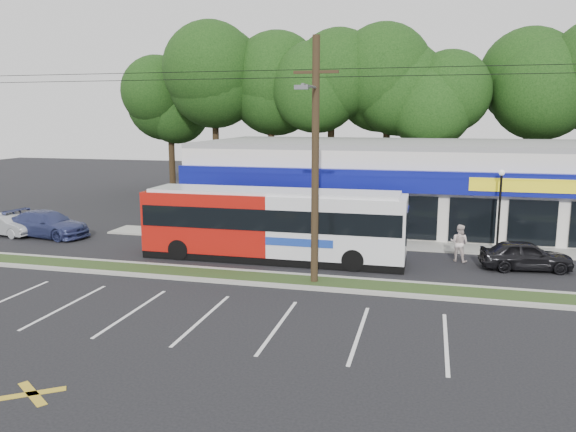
% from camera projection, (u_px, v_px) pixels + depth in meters
% --- Properties ---
extents(ground, '(120.00, 120.00, 0.00)m').
position_uv_depth(ground, '(238.00, 285.00, 23.19)').
color(ground, black).
rests_on(ground, ground).
extents(grass_strip, '(40.00, 1.60, 0.12)m').
position_uv_depth(grass_strip, '(246.00, 277.00, 24.14)').
color(grass_strip, '#2C3D19').
rests_on(grass_strip, ground).
extents(curb_south, '(40.00, 0.25, 0.14)m').
position_uv_depth(curb_south, '(239.00, 283.00, 23.33)').
color(curb_south, '#9E9E93').
rests_on(curb_south, ground).
extents(curb_north, '(40.00, 0.25, 0.14)m').
position_uv_depth(curb_north, '(252.00, 272.00, 24.95)').
color(curb_north, '#9E9E93').
rests_on(curb_north, ground).
extents(sidewalk, '(32.00, 2.20, 0.10)m').
position_uv_depth(sidewalk, '(380.00, 244.00, 30.56)').
color(sidewalk, '#9E9E93').
rests_on(sidewalk, ground).
extents(strip_mall, '(25.00, 12.55, 5.30)m').
position_uv_depth(strip_mall, '(398.00, 182.00, 36.58)').
color(strip_mall, silver).
rests_on(strip_mall, ground).
extents(utility_pole, '(50.00, 2.77, 10.00)m').
position_uv_depth(utility_pole, '(311.00, 154.00, 22.44)').
color(utility_pole, '#2D2313').
rests_on(utility_pole, ground).
extents(lamp_post, '(0.30, 0.30, 4.25)m').
position_uv_depth(lamp_post, '(500.00, 201.00, 28.46)').
color(lamp_post, black).
rests_on(lamp_post, ground).
extents(tree_line, '(46.76, 6.76, 11.83)m').
position_uv_depth(tree_line, '(389.00, 97.00, 45.56)').
color(tree_line, black).
rests_on(tree_line, ground).
extents(metrobus, '(12.74, 2.77, 3.42)m').
position_uv_depth(metrobus, '(273.00, 223.00, 27.11)').
color(metrobus, '#A8130C').
rests_on(metrobus, ground).
extents(car_dark, '(4.15, 2.09, 1.36)m').
position_uv_depth(car_dark, '(526.00, 255.00, 25.45)').
color(car_dark, black).
rests_on(car_dark, ground).
extents(car_silver, '(4.08, 2.07, 1.28)m').
position_uv_depth(car_silver, '(7.00, 225.00, 32.81)').
color(car_silver, '#A3A6AA').
rests_on(car_silver, ground).
extents(car_blue, '(5.41, 2.83, 1.50)m').
position_uv_depth(car_blue, '(48.00, 224.00, 32.44)').
color(car_blue, navy).
rests_on(car_blue, ground).
extents(pedestrian_a, '(0.65, 0.50, 1.57)m').
position_uv_depth(pedestrian_a, '(350.00, 231.00, 30.34)').
color(pedestrian_a, silver).
rests_on(pedestrian_a, ground).
extents(pedestrian_b, '(1.08, 0.97, 1.80)m').
position_uv_depth(pedestrian_b, '(459.00, 243.00, 26.90)').
color(pedestrian_b, silver).
rests_on(pedestrian_b, ground).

